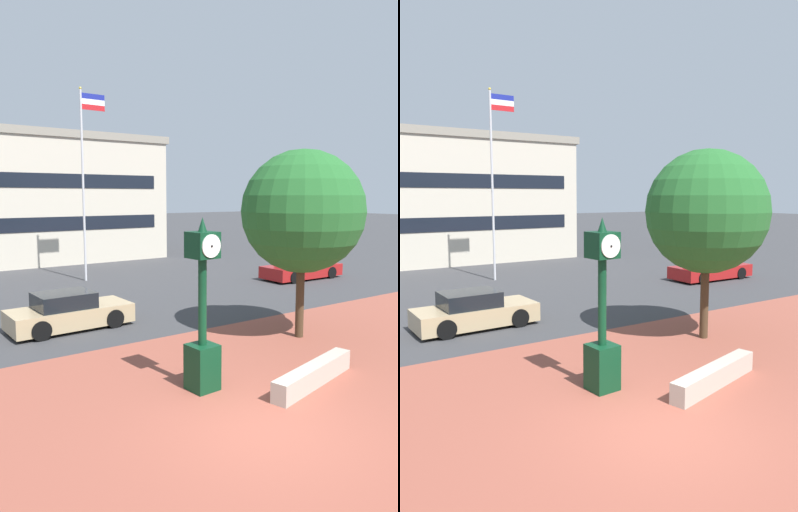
% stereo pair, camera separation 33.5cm
% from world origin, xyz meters
% --- Properties ---
extents(ground_plane, '(200.00, 200.00, 0.00)m').
position_xyz_m(ground_plane, '(0.00, 0.00, 0.00)').
color(ground_plane, '#38383A').
extents(plaza_brick_paving, '(44.00, 10.42, 0.01)m').
position_xyz_m(plaza_brick_paving, '(0.00, 1.21, 0.00)').
color(plaza_brick_paving, brown).
rests_on(plaza_brick_paving, ground).
extents(planter_wall, '(3.20, 1.17, 0.50)m').
position_xyz_m(planter_wall, '(2.47, 1.01, 0.25)').
color(planter_wall, '#ADA393').
rests_on(planter_wall, ground).
extents(street_clock, '(0.68, 0.72, 4.05)m').
position_xyz_m(street_clock, '(0.10, 2.30, 1.64)').
color(street_clock, '#0C381E').
rests_on(street_clock, ground).
extents(plaza_tree, '(4.15, 3.86, 5.97)m').
position_xyz_m(plaza_tree, '(5.29, 4.10, 3.95)').
color(plaza_tree, '#42301E').
rests_on(plaza_tree, ground).
extents(car_street_mid, '(4.61, 1.99, 1.28)m').
position_xyz_m(car_street_mid, '(13.17, 11.58, 0.57)').
color(car_street_mid, maroon).
rests_on(car_street_mid, ground).
extents(car_street_far, '(4.14, 1.93, 1.28)m').
position_xyz_m(car_street_far, '(-0.71, 9.12, 0.57)').
color(car_street_far, tan).
rests_on(car_street_far, ground).
extents(flagpole_primary, '(1.38, 0.14, 10.04)m').
position_xyz_m(flagpole_primary, '(3.33, 17.67, 5.68)').
color(flagpole_primary, silver).
rests_on(flagpole_primary, ground).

